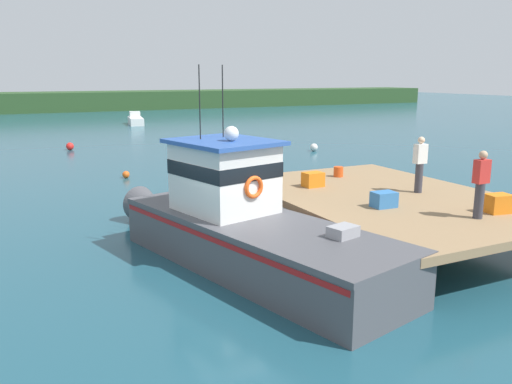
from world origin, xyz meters
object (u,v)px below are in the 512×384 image
deckhand_by_the_boat (481,183)px  mooring_buoy_inshore (70,146)px  crate_single_far (384,200)px  bait_bucket (338,172)px  main_fishing_boat (241,224)px  deckhand_further_back (420,163)px  mooring_buoy_outer (314,147)px  mooring_buoy_spare_mooring (126,175)px  crate_stack_mid_dock (313,180)px  crate_single_by_cleat (498,203)px  moored_boat_near_channel (135,120)px

deckhand_by_the_boat → mooring_buoy_inshore: (-6.10, 25.70, -1.82)m
crate_single_far → bait_bucket: bearing=71.0°
main_fishing_boat → deckhand_further_back: bearing=1.1°
mooring_buoy_outer → mooring_buoy_spare_mooring: bearing=-163.8°
crate_stack_mid_dock → mooring_buoy_inshore: size_ratio=1.28×
crate_stack_mid_dock → crate_single_by_cleat: size_ratio=1.00×
mooring_buoy_inshore → crate_single_far: bearing=-78.6°
main_fishing_boat → crate_stack_mid_dock: main_fishing_boat is taller
mooring_buoy_spare_mooring → mooring_buoy_outer: bearing=16.2°
deckhand_by_the_boat → mooring_buoy_spare_mooring: deckhand_by_the_boat is taller
moored_boat_near_channel → mooring_buoy_inshore: size_ratio=10.15×
mooring_buoy_spare_mooring → bait_bucket: bearing=-60.8°
crate_single_by_cleat → bait_bucket: size_ratio=1.76×
bait_bucket → mooring_buoy_outer: size_ratio=0.73×
moored_boat_near_channel → mooring_buoy_inshore: 17.56m
main_fishing_boat → bait_bucket: 6.00m
mooring_buoy_outer → bait_bucket: bearing=-119.3°
crate_single_far → crate_stack_mid_dock: bearing=94.9°
crate_single_by_cleat → bait_bucket: bearing=98.0°
bait_bucket → deckhand_further_back: bearing=-77.6°
crate_single_far → deckhand_by_the_boat: 2.36m
deckhand_further_back → mooring_buoy_spare_mooring: 13.66m
crate_single_by_cleat → deckhand_by_the_boat: (-0.88, -0.16, 0.63)m
crate_single_far → deckhand_by_the_boat: size_ratio=0.37×
crate_single_by_cleat → mooring_buoy_spare_mooring: size_ratio=1.87×
main_fishing_boat → mooring_buoy_inshore: bearing=92.7°
moored_boat_near_channel → mooring_buoy_outer: moored_boat_near_channel is taller
crate_stack_mid_dock → deckhand_by_the_boat: size_ratio=0.37×
main_fishing_boat → crate_stack_mid_dock: (3.44, 2.18, 0.41)m
crate_stack_mid_dock → crate_single_far: crate_stack_mid_dock is taller
main_fishing_boat → bait_bucket: main_fishing_boat is taller
crate_single_by_cleat → deckhand_by_the_boat: deckhand_by_the_boat is taller
bait_bucket → mooring_buoy_outer: 14.65m
bait_bucket → mooring_buoy_inshore: 20.81m
mooring_buoy_spare_mooring → moored_boat_near_channel: bearing=75.4°
mooring_buoy_outer → crate_single_by_cleat: bearing=-109.0°
main_fishing_boat → deckhand_by_the_boat: 5.78m
moored_boat_near_channel → mooring_buoy_spare_mooring: 27.24m
bait_bucket → moored_boat_near_channel: 35.58m
crate_stack_mid_dock → moored_boat_near_channel: crate_stack_mid_dock is taller
crate_stack_mid_dock → moored_boat_near_channel: bearing=84.7°
main_fishing_boat → mooring_buoy_inshore: main_fishing_boat is taller
deckhand_by_the_boat → deckhand_further_back: bearing=75.1°
mooring_buoy_spare_mooring → mooring_buoy_inshore: bearing=95.6°
crate_stack_mid_dock → main_fishing_boat: bearing=-147.7°
main_fishing_boat → crate_single_far: main_fishing_boat is taller
deckhand_further_back → mooring_buoy_outer: bearing=67.7°
mooring_buoy_spare_mooring → crate_stack_mid_dock: bearing=-71.0°
crate_single_by_cleat → crate_stack_mid_dock: bearing=117.4°
moored_boat_near_channel → mooring_buoy_outer: bearing=-76.6°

